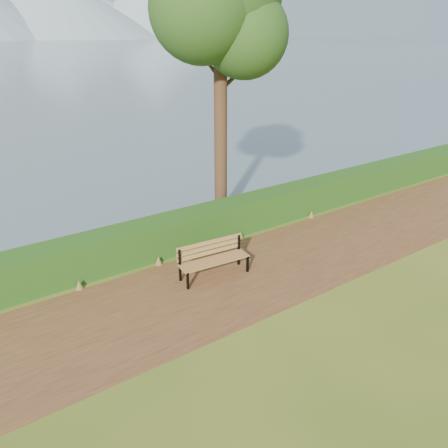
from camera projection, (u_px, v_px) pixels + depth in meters
ground at (238, 286)px, 10.55m from camera, size 140.00×140.00×0.00m
path at (231, 280)px, 10.78m from camera, size 40.00×3.40×0.01m
hedge at (184, 230)px, 12.31m from camera, size 32.00×0.85×1.00m
bench at (213, 257)px, 10.83m from camera, size 1.83×0.69×0.90m
tree at (220, 3)px, 11.85m from camera, size 4.31×3.54×8.54m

